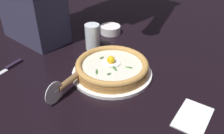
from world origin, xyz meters
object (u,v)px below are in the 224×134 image
Objects in this scene: pizza at (112,66)px; folded_napkin at (193,117)px; pizza_cutter at (65,84)px; drinking_glass at (93,39)px; table_knife at (6,69)px; side_bowl at (110,30)px.

folded_napkin is (0.31, -0.13, -0.03)m from pizza.
pizza_cutter is 1.15× the size of folded_napkin.
drinking_glass is at bearing 98.23° from pizza_cutter.
pizza_cutter is 0.75× the size of table_knife.
drinking_glass is at bearing 147.80° from folded_napkin.
pizza is at bearing 56.88° from pizza_cutter.
drinking_glass is 0.54m from folded_napkin.
table_knife is (-0.29, 0.05, -0.03)m from pizza_cutter.
side_bowl is 0.64m from folded_napkin.
pizza reaches higher than folded_napkin.
side_bowl is (-0.14, 0.34, -0.02)m from pizza.
drinking_glass is (-0.02, -0.18, 0.03)m from side_bowl.
table_knife is 0.70m from folded_napkin.
pizza_cutter is 0.41m from folded_napkin.
table_knife is 0.37m from drinking_glass.
pizza_cutter is at bearing -123.12° from pizza.
drinking_glass is 0.81× the size of folded_napkin.
pizza reaches higher than side_bowl.
pizza_cutter is at bearing -175.37° from folded_napkin.
table_knife is at bearing -119.72° from side_bowl.
side_bowl reaches higher than table_knife.
side_bowl is 0.53m from table_knife.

